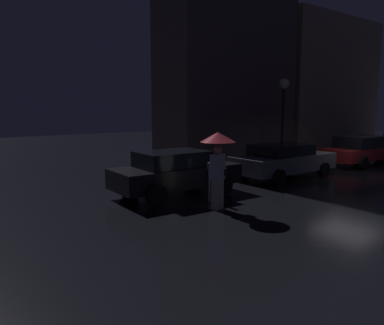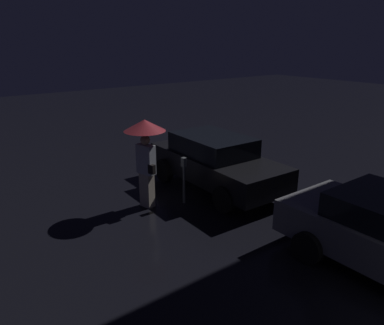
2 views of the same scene
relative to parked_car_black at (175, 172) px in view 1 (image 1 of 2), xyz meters
The scene contains 9 objects.
ground_plane 8.03m from the parked_car_black, 10.73° to the right, with size 60.00×60.00×0.00m, color black.
building_facade_left 9.23m from the parked_car_black, 36.42° to the left, with size 7.41×3.00×8.98m.
building_facade_right 16.49m from the parked_car_black, 18.12° to the left, with size 8.76×3.00×8.44m.
parked_car_black is the anchor object (origin of this frame).
parked_car_grey 5.17m from the parked_car_black, ahead, with size 4.52×2.05×1.36m.
parked_car_red 11.00m from the parked_car_black, ahead, with size 4.70×1.97×1.41m.
pedestrian_with_umbrella 2.29m from the parked_car_black, 91.45° to the right, with size 0.97×0.97×2.15m.
parking_meter 1.35m from the parked_car_black, 75.49° to the right, with size 0.12×0.10×1.18m.
street_lamp_near 8.68m from the parked_car_black, 15.81° to the left, with size 0.49×0.49×4.19m.
Camera 1 is at (-14.59, -8.26, 2.82)m, focal length 35.00 mm.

